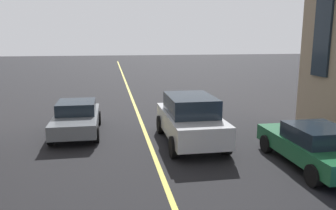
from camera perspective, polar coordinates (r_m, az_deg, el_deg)
name	(u,v)px	position (r m, az deg, el deg)	size (l,w,h in m)	color
lane_centre_line	(136,108)	(19.92, -5.44, -0.55)	(80.00, 0.16, 0.01)	#D8C64C
car_grey_mid	(77,117)	(15.12, -15.12, -2.01)	(4.40, 1.95, 1.37)	slate
car_silver_parked_b	(190,119)	(13.23, 3.76, -2.33)	(4.70, 2.14, 1.88)	#B7BABF
car_green_parked_a	(314,145)	(11.84, 23.31, -6.24)	(4.40, 1.95, 1.37)	#1E6038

